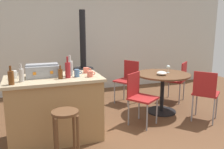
{
  "coord_description": "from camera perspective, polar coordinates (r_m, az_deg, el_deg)",
  "views": [
    {
      "loc": [
        -1.38,
        -3.0,
        1.65
      ],
      "look_at": [
        -0.06,
        0.62,
        0.82
      ],
      "focal_mm": 38.29,
      "sensor_mm": 36.0,
      "label": 1
    }
  ],
  "objects": [
    {
      "name": "ground_plane",
      "position": [
        3.69,
        4.35,
        -14.5
      ],
      "size": [
        8.8,
        8.8,
        0.0
      ],
      "primitive_type": "plane",
      "color": "brown"
    },
    {
      "name": "back_wall",
      "position": [
        5.95,
        -6.68,
        9.12
      ],
      "size": [
        8.0,
        0.1,
        2.7
      ],
      "primitive_type": "cube",
      "color": "beige",
      "rests_on": "ground_plane"
    },
    {
      "name": "kitchen_island",
      "position": [
        3.54,
        -13.44,
        -7.84
      ],
      "size": [
        1.32,
        0.73,
        0.92
      ],
      "color": "#A37A4C",
      "rests_on": "ground_plane"
    },
    {
      "name": "wooden_stool",
      "position": [
        2.87,
        -11.01,
        -12.21
      ],
      "size": [
        0.31,
        0.31,
        0.67
      ],
      "color": "brown",
      "rests_on": "ground_plane"
    },
    {
      "name": "dining_table",
      "position": [
        4.54,
        11.97,
        -1.96
      ],
      "size": [
        0.99,
        0.99,
        0.74
      ],
      "color": "black",
      "rests_on": "ground_plane"
    },
    {
      "name": "folding_chair_near",
      "position": [
        4.31,
        21.37,
        -3.83
      ],
      "size": [
        0.56,
        0.56,
        0.88
      ],
      "color": "maroon",
      "rests_on": "ground_plane"
    },
    {
      "name": "folding_chair_far",
      "position": [
        5.26,
        15.45,
        -0.89
      ],
      "size": [
        0.56,
        0.56,
        0.86
      ],
      "color": "maroon",
      "rests_on": "ground_plane"
    },
    {
      "name": "folding_chair_left",
      "position": [
        5.01,
        3.83,
        -0.87
      ],
      "size": [
        0.55,
        0.55,
        0.88
      ],
      "color": "maroon",
      "rests_on": "ground_plane"
    },
    {
      "name": "folding_chair_right",
      "position": [
        3.96,
        6.57,
        -4.81
      ],
      "size": [
        0.55,
        0.55,
        0.85
      ],
      "color": "maroon",
      "rests_on": "ground_plane"
    },
    {
      "name": "wood_stove",
      "position": [
        5.36,
        -6.77,
        -0.53
      ],
      "size": [
        0.44,
        0.45,
        1.94
      ],
      "color": "black",
      "rests_on": "ground_plane"
    },
    {
      "name": "toolbox",
      "position": [
        3.46,
        -16.26,
        0.87
      ],
      "size": [
        0.45,
        0.25,
        0.19
      ],
      "color": "gray",
      "rests_on": "kitchen_island"
    },
    {
      "name": "bottle_0",
      "position": [
        3.26,
        -20.85,
        -0.09
      ],
      "size": [
        0.06,
        0.06,
        0.23
      ],
      "color": "#B7B2AD",
      "rests_on": "kitchen_island"
    },
    {
      "name": "bottle_1",
      "position": [
        3.32,
        -10.53,
        1.15
      ],
      "size": [
        0.07,
        0.07,
        0.29
      ],
      "color": "maroon",
      "rests_on": "kitchen_island"
    },
    {
      "name": "bottle_2",
      "position": [
        3.15,
        -22.98,
        -0.64
      ],
      "size": [
        0.07,
        0.07,
        0.23
      ],
      "color": "#603314",
      "rests_on": "kitchen_island"
    },
    {
      "name": "bottle_3",
      "position": [
        3.3,
        -12.21,
        0.22
      ],
      "size": [
        0.06,
        0.06,
        0.18
      ],
      "color": "#603314",
      "rests_on": "kitchen_island"
    },
    {
      "name": "bottle_4",
      "position": [
        3.45,
        -10.0,
        1.57
      ],
      "size": [
        0.08,
        0.08,
        0.29
      ],
      "color": "#B7B2AD",
      "rests_on": "kitchen_island"
    },
    {
      "name": "cup_0",
      "position": [
        3.37,
        -8.36,
        0.34
      ],
      "size": [
        0.11,
        0.07,
        0.11
      ],
      "color": "#4C7099",
      "rests_on": "kitchen_island"
    },
    {
      "name": "cup_1",
      "position": [
        3.63,
        -6.14,
        1.03
      ],
      "size": [
        0.12,
        0.09,
        0.08
      ],
      "color": "#DB6651",
      "rests_on": "kitchen_island"
    },
    {
      "name": "cup_2",
      "position": [
        3.35,
        -5.24,
        0.15
      ],
      "size": [
        0.12,
        0.08,
        0.08
      ],
      "color": "#DB6651",
      "rests_on": "kitchen_island"
    },
    {
      "name": "cup_3",
      "position": [
        3.48,
        -22.36,
        -0.06
      ],
      "size": [
        0.12,
        0.08,
        0.11
      ],
      "color": "white",
      "rests_on": "kitchen_island"
    },
    {
      "name": "wine_glass",
      "position": [
        4.59,
        13.29,
        1.73
      ],
      "size": [
        0.07,
        0.07,
        0.14
      ],
      "color": "silver",
      "rests_on": "dining_table"
    },
    {
      "name": "serving_bowl",
      "position": [
        4.36,
        11.77,
        0.32
      ],
      "size": [
        0.18,
        0.18,
        0.07
      ],
      "primitive_type": "ellipsoid",
      "color": "white",
      "rests_on": "dining_table"
    }
  ]
}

